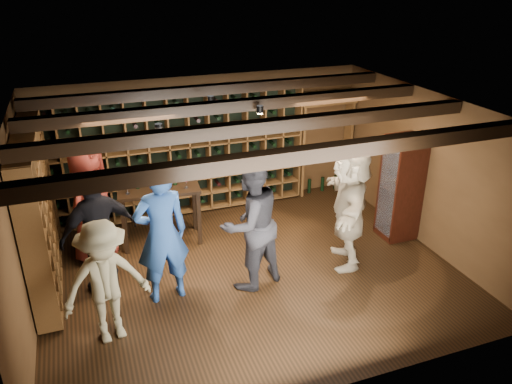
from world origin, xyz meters
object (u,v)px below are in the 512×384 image
object	(u,v)px
guest_woman_black	(99,234)
tasting_table	(159,195)
man_blue_shirt	(162,234)
man_grey_suit	(250,223)
guest_khaki	(106,282)
guest_red_floral	(90,200)
guest_beige	(349,206)
display_cabinet	(400,190)

from	to	relation	value
guest_woman_black	tasting_table	distance (m)	1.52
man_blue_shirt	guest_woman_black	distance (m)	0.90
man_grey_suit	guest_woman_black	bearing A→B (deg)	-34.87
man_blue_shirt	man_grey_suit	world-z (taller)	man_blue_shirt
guest_khaki	tasting_table	distance (m)	2.42
guest_red_floral	guest_khaki	xyz separation A→B (m)	(0.04, -2.04, -0.18)
guest_red_floral	guest_beige	world-z (taller)	guest_red_floral
guest_khaki	guest_woman_black	bearing A→B (deg)	78.24
display_cabinet	guest_woman_black	world-z (taller)	guest_woman_black
man_blue_shirt	guest_woman_black	size ratio (longest dim) A/B	1.09
man_grey_suit	tasting_table	world-z (taller)	man_grey_suit
man_blue_shirt	guest_beige	bearing A→B (deg)	172.66
tasting_table	guest_woman_black	bearing A→B (deg)	-125.91
display_cabinet	guest_woman_black	distance (m)	4.80
man_blue_shirt	guest_beige	distance (m)	2.80
man_grey_suit	guest_khaki	distance (m)	2.07
guest_woman_black	tasting_table	xyz separation A→B (m)	(1.01, 1.14, -0.06)
man_grey_suit	guest_beige	world-z (taller)	man_grey_suit
man_grey_suit	guest_woman_black	size ratio (longest dim) A/B	1.08
man_grey_suit	guest_khaki	world-z (taller)	man_grey_suit
display_cabinet	guest_woman_black	xyz separation A→B (m)	(-4.80, 0.05, 0.06)
guest_woman_black	tasting_table	bearing A→B (deg)	-148.14
guest_red_floral	guest_beige	bearing A→B (deg)	-82.12
guest_khaki	guest_beige	xyz separation A→B (m)	(3.59, 0.56, 0.16)
guest_woman_black	display_cabinet	bearing A→B (deg)	162.73
guest_red_floral	tasting_table	bearing A→B (deg)	-51.64
guest_beige	man_grey_suit	bearing A→B (deg)	-65.36
man_blue_shirt	guest_red_floral	xyz separation A→B (m)	(-0.83, 1.44, -0.01)
guest_beige	guest_khaki	bearing A→B (deg)	-58.41
display_cabinet	guest_khaki	size ratio (longest dim) A/B	1.09
guest_woman_black	man_grey_suit	bearing A→B (deg)	148.06
guest_red_floral	guest_woman_black	xyz separation A→B (m)	(0.05, -0.99, -0.08)
display_cabinet	man_grey_suit	xyz separation A→B (m)	(-2.81, -0.49, 0.13)
man_blue_shirt	man_grey_suit	distance (m)	1.22
guest_red_floral	guest_woman_black	size ratio (longest dim) A/B	1.08
guest_red_floral	guest_khaki	distance (m)	2.04
man_grey_suit	guest_red_floral	bearing A→B (deg)	-56.39
man_blue_shirt	guest_woman_black	xyz separation A→B (m)	(-0.78, 0.45, -0.08)
guest_red_floral	tasting_table	world-z (taller)	guest_red_floral
man_blue_shirt	guest_khaki	size ratio (longest dim) A/B	1.23
tasting_table	man_grey_suit	bearing A→B (deg)	-54.21
guest_woman_black	guest_khaki	distance (m)	1.06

